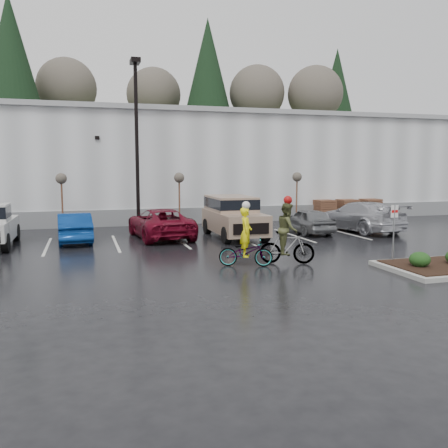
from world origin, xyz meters
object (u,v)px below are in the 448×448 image
object	(u,v)px
fire_lane_sign	(394,226)
car_blue	(74,227)
car_far_silver	(360,216)
pallet_stack_c	(370,209)
sapling_west	(61,182)
cyclist_hivis	(246,246)
cyclist_olive	(287,239)
car_grey	(308,221)
lamppost	(136,127)
pallet_stack_a	(324,210)
car_red	(160,223)
sapling_mid	(179,181)
suv_tan	(234,217)
pallet_stack_b	(347,209)
sapling_east	(297,180)

from	to	relation	value
fire_lane_sign	car_blue	xyz separation A→B (m)	(-11.14, 8.82, -0.71)
car_blue	car_far_silver	world-z (taller)	car_far_silver
pallet_stack_c	sapling_west	bearing A→B (deg)	-177.14
cyclist_hivis	cyclist_olive	size ratio (longest dim) A/B	0.93
car_grey	car_far_silver	world-z (taller)	car_far_silver
lamppost	car_blue	world-z (taller)	lamppost
lamppost	pallet_stack_a	world-z (taller)	lamppost
sapling_west	pallet_stack_a	bearing A→B (deg)	3.47
fire_lane_sign	car_grey	bearing A→B (deg)	84.50
sapling_west	car_blue	xyz separation A→B (m)	(0.66, -3.98, -2.03)
car_blue	car_red	distance (m)	4.09
sapling_mid	fire_lane_sign	bearing A→B (deg)	-67.51
pallet_stack_a	car_red	bearing A→B (deg)	-157.37
lamppost	sapling_mid	bearing A→B (deg)	21.80
pallet_stack_a	cyclist_hivis	world-z (taller)	cyclist_hivis
car_far_silver	lamppost	bearing A→B (deg)	-24.04
car_grey	cyclist_olive	bearing A→B (deg)	58.66
sapling_mid	pallet_stack_a	bearing A→B (deg)	5.71
lamppost	car_grey	xyz separation A→B (m)	(8.61, -3.43, -5.01)
suv_tan	car_grey	world-z (taller)	suv_tan
car_red	suv_tan	size ratio (longest dim) A/B	1.04
pallet_stack_a	pallet_stack_b	size ratio (longest dim) A/B	1.00
pallet_stack_a	car_red	world-z (taller)	car_red
pallet_stack_a	car_far_silver	xyz separation A→B (m)	(-0.81, -5.52, 0.15)
pallet_stack_a	pallet_stack_c	distance (m)	3.50
car_grey	sapling_west	bearing A→B (deg)	-18.88
sapling_mid	car_grey	distance (m)	7.82
sapling_west	car_grey	distance (m)	13.52
sapling_east	car_far_silver	size ratio (longest dim) A/B	0.57
sapling_east	car_blue	xyz separation A→B (m)	(-13.34, -3.98, -2.03)
lamppost	cyclist_hivis	world-z (taller)	lamppost
pallet_stack_c	sapling_east	bearing A→B (deg)	-170.54
sapling_east	fire_lane_sign	size ratio (longest dim) A/B	1.45
sapling_west	suv_tan	world-z (taller)	sapling_west
cyclist_olive	suv_tan	bearing A→B (deg)	20.68
pallet_stack_b	car_red	xyz separation A→B (m)	(-13.45, -4.90, 0.07)
sapling_east	suv_tan	world-z (taller)	sapling_east
car_red	car_blue	bearing A→B (deg)	-4.27
fire_lane_sign	car_red	distance (m)	11.38
lamppost	cyclist_hivis	bearing A→B (deg)	-75.99
lamppost	pallet_stack_a	bearing A→B (deg)	9.09
car_far_silver	cyclist_olive	xyz separation A→B (m)	(-7.47, -6.98, 0.08)
pallet_stack_c	fire_lane_sign	size ratio (longest dim) A/B	0.61
sapling_west	car_far_silver	xyz separation A→B (m)	(15.69, -4.52, -1.91)
sapling_east	fire_lane_sign	bearing A→B (deg)	-99.75
car_grey	pallet_stack_a	bearing A→B (deg)	-125.17
suv_tan	pallet_stack_b	bearing A→B (deg)	30.34
car_red	suv_tan	bearing A→B (deg)	160.92
sapling_east	fire_lane_sign	distance (m)	13.06
car_blue	sapling_west	bearing A→B (deg)	-84.16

